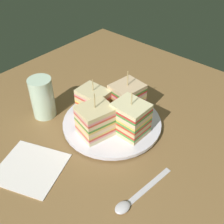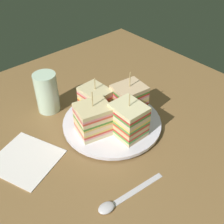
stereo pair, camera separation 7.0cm
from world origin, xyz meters
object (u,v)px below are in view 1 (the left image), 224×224
object	(u,v)px
chip_pile	(112,114)
napkin	(30,167)
plate	(112,123)
sandwich_wedge_3	(125,98)
spoon	(131,200)
drinking_glass	(43,100)
sandwich_wedge_1	(96,121)
sandwich_wedge_2	(130,119)
sandwich_wedge_0	(94,102)

from	to	relation	value
chip_pile	napkin	size ratio (longest dim) A/B	0.52
plate	sandwich_wedge_3	size ratio (longest dim) A/B	2.08
chip_pile	spoon	world-z (taller)	chip_pile
chip_pile	drinking_glass	xyz separation A→B (cm)	(-9.56, 15.96, 1.85)
plate	napkin	world-z (taller)	plate
spoon	sandwich_wedge_1	bearing A→B (deg)	-110.02
plate	sandwich_wedge_3	distance (cm)	7.46
napkin	drinking_glass	distance (cm)	19.34
plate	sandwich_wedge_2	xyz separation A→B (cm)	(-0.25, -5.82, 4.81)
chip_pile	sandwich_wedge_3	bearing A→B (deg)	-5.30
sandwich_wedge_0	sandwich_wedge_3	size ratio (longest dim) A/B	0.85
plate	drinking_glass	world-z (taller)	drinking_glass
sandwich_wedge_1	sandwich_wedge_2	size ratio (longest dim) A/B	1.01
sandwich_wedge_2	spoon	bearing A→B (deg)	131.00
sandwich_wedge_2	napkin	bearing A→B (deg)	66.46
sandwich_wedge_2	chip_pile	world-z (taller)	sandwich_wedge_2
plate	drinking_glass	xyz separation A→B (cm)	(-8.45, 16.81, 3.77)
plate	chip_pile	world-z (taller)	chip_pile
sandwich_wedge_0	spoon	distance (cm)	27.69
sandwich_wedge_0	napkin	bearing A→B (deg)	-88.49
sandwich_wedge_0	sandwich_wedge_1	bearing A→B (deg)	-43.90
chip_pile	napkin	bearing A→B (deg)	171.72
sandwich_wedge_1	drinking_glass	world-z (taller)	sandwich_wedge_1
sandwich_wedge_1	sandwich_wedge_3	bearing A→B (deg)	16.86
plate	sandwich_wedge_3	xyz separation A→B (cm)	(5.81, 0.41, 4.66)
napkin	sandwich_wedge_0	bearing A→B (deg)	3.93
sandwich_wedge_3	drinking_glass	world-z (taller)	sandwich_wedge_3
plate	sandwich_wedge_0	bearing A→B (deg)	95.24
spoon	drinking_glass	bearing A→B (deg)	-93.75
napkin	sandwich_wedge_2	bearing A→B (deg)	-24.43
sandwich_wedge_1	sandwich_wedge_3	xyz separation A→B (cm)	(11.63, 0.61, 0.10)
sandwich_wedge_1	sandwich_wedge_0	bearing A→B (deg)	62.39
chip_pile	spoon	distance (cm)	24.30
sandwich_wedge_0	chip_pile	distance (cm)	5.69
sandwich_wedge_2	chip_pile	size ratio (longest dim) A/B	1.62
sandwich_wedge_1	napkin	world-z (taller)	sandwich_wedge_1
plate	napkin	distance (cm)	22.90
plate	spoon	world-z (taller)	plate
sandwich_wedge_1	spoon	world-z (taller)	sandwich_wedge_1
sandwich_wedge_1	drinking_glass	xyz separation A→B (cm)	(-2.63, 17.00, -0.79)
sandwich_wedge_1	spoon	size ratio (longest dim) A/B	0.74
napkin	spoon	bearing A→B (deg)	-69.74
sandwich_wedge_0	sandwich_wedge_1	size ratio (longest dim) A/B	0.87
sandwich_wedge_1	napkin	bearing A→B (deg)	178.85
plate	sandwich_wedge_1	distance (cm)	7.40
chip_pile	drinking_glass	bearing A→B (deg)	120.92
drinking_glass	sandwich_wedge_3	bearing A→B (deg)	-48.99
plate	sandwich_wedge_0	world-z (taller)	sandwich_wedge_0
sandwich_wedge_1	napkin	xyz separation A→B (cm)	(-16.66, 4.47, -5.28)
sandwich_wedge_3	chip_pile	xyz separation A→B (cm)	(-4.70, 0.44, -2.74)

